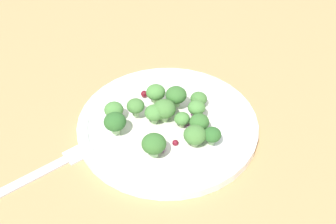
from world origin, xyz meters
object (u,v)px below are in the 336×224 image
plate (168,123)px  broccoli_floret_2 (115,122)px  broccoli_floret_1 (154,144)px  broccoli_floret_0 (156,93)px  fork (32,176)px

plate → broccoli_floret_2: bearing=37.1°
broccoli_floret_1 → broccoli_floret_2: bearing=-21.9°
plate → broccoli_floret_0: 4.34cm
broccoli_floret_0 → fork: 18.67cm
broccoli_floret_2 → fork: 11.52cm
plate → broccoli_floret_2: broccoli_floret_2 is taller
plate → broccoli_floret_1: size_ratio=7.95×
broccoli_floret_2 → fork: bearing=47.4°
broccoli_floret_0 → broccoli_floret_2: size_ratio=0.93×
broccoli_floret_1 → broccoli_floret_2: same height
broccoli_floret_0 → broccoli_floret_2: 7.58cm
fork → plate: bearing=-136.6°
broccoli_floret_1 → plate: bearing=-89.3°
plate → broccoli_floret_0: size_ratio=9.00×
broccoli_floret_0 → plate: bearing=131.5°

